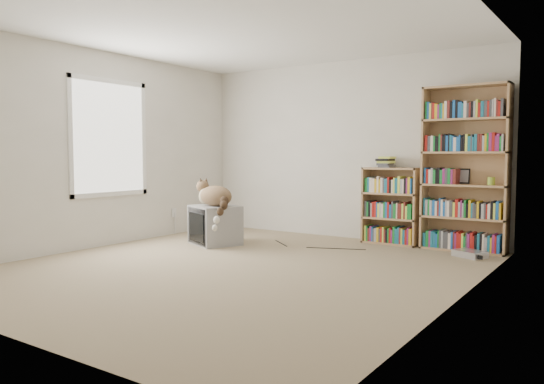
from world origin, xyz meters
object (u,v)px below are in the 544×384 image
Objects in this scene: bookcase_short at (392,208)px; bookcase_tall at (465,174)px; cat at (216,199)px; dvd_player at (470,254)px; crt_tv at (216,225)px.

bookcase_tall is at bearing 0.19° from bookcase_short.
cat is 2.14× the size of dvd_player.
dvd_player is at bearing -19.30° from bookcase_short.
bookcase_tall is at bearing 138.27° from dvd_player.
crt_tv is 0.37m from cat.
cat reaches higher than crt_tv.
bookcase_short reaches higher than dvd_player.
crt_tv reaches higher than dvd_player.
bookcase_tall reaches higher than dvd_player.
dvd_player is at bearing 25.50° from cat.
bookcase_tall is 1.05m from bookcase_short.
bookcase_tall is 6.04× the size of dvd_player.
crt_tv is 1.05× the size of cat.
dvd_player is (3.01, 0.97, -0.22)m from crt_tv.
bookcase_tall reaches higher than cat.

